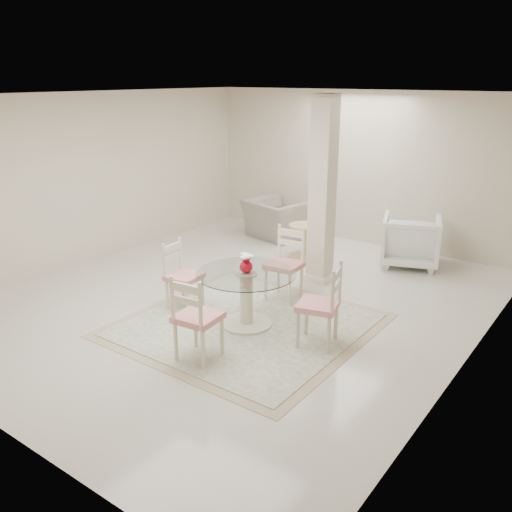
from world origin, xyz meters
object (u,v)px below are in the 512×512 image
Objects in this scene: column at (322,192)px; recliner_taupe at (276,219)px; side_table at (305,242)px; dining_table at (246,299)px; dining_chair_south at (194,312)px; dining_chair_east at (324,299)px; red_vase at (246,263)px; dining_chair_north at (287,258)px; dining_chair_west at (180,270)px; armchair_white at (410,241)px.

column reaches higher than recliner_taupe.
recliner_taupe reaches higher than side_table.
side_table is (-0.79, 2.68, -0.09)m from dining_table.
dining_chair_east is at bearing -135.84° from dining_chair_south.
red_vase is 1.05m from dining_chair_north.
dining_chair_west is 1.76× the size of side_table.
dining_chair_north reaches higher than armchair_white.
recliner_taupe is 1.30m from side_table.
dining_chair_north is at bearing 140.26° from recliner_taupe.
column is at bearing 91.87° from red_vase.
armchair_white is at bearing 64.05° from dining_chair_north.
red_vase reaches higher than armchair_white.
dining_chair_north is (-0.03, -0.88, -0.77)m from column.
dining_chair_west is at bearing -135.87° from dining_chair_north.
dining_chair_north is 1.00× the size of recliner_taupe.
recliner_taupe is at bearing 139.98° from column.
dining_chair_west is at bearing -46.38° from dining_chair_south.
red_vase is at bearing 57.01° from armchair_white.
dining_chair_west reaches higher than dining_table.
dining_chair_east reaches higher than dining_table.
dining_chair_west reaches higher than armchair_white.
dining_chair_north is 2.99m from recliner_taupe.
recliner_taupe is (-1.86, 3.41, -0.46)m from red_vase.
dining_chair_west is (-2.03, -0.18, -0.04)m from dining_chair_east.
dining_chair_north is at bearing -66.94° from side_table.
dining_chair_east is at bearing -55.04° from side_table.
dining_table is 1.10× the size of dining_chair_south.
red_vase reaches higher than dining_table.
column reaches higher than dining_chair_east.
column is 2.14m from dining_table.
dining_chair_north is at bearing 94.74° from dining_table.
red_vase is 1.05m from dining_chair_south.
dining_table is 4.92× the size of red_vase.
dining_chair_west is 1.12× the size of armchair_white.
dining_chair_east reaches higher than recliner_taupe.
column is at bearing 153.63° from recliner_taupe.
dining_table is 1.09× the size of recliner_taupe.
column is 2.55m from recliner_taupe.
dining_chair_north reaches higher than dining_table.
recliner_taupe is 2.64m from armchair_white.
dining_chair_south is 0.99× the size of recliner_taupe.
dining_chair_west is 2.78m from side_table.
dining_chair_east is 3.27m from armchair_white.
recliner_taupe is (-2.88, 3.31, -0.21)m from dining_chair_east.
dining_chair_north is 2.49m from armchair_white.
side_table is (-0.71, 1.66, -0.32)m from dining_chair_north.
column is 4.74× the size of side_table.
column is 2.24m from dining_chair_east.
dining_chair_east is (1.07, -1.80, -0.78)m from column.
dining_table is 1.33× the size of armchair_white.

